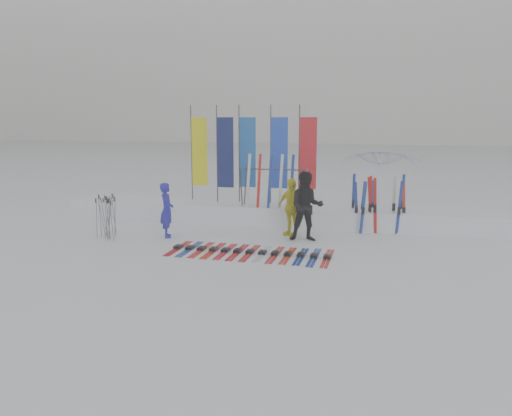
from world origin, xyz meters
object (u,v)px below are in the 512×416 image
(ski_row, at_px, (251,252))
(ski_rack, at_px, (274,182))
(person_blue, at_px, (167,210))
(person_yellow, at_px, (291,207))
(person_black, at_px, (307,207))
(tent_canopy, at_px, (380,184))

(ski_row, xyz_separation_m, ski_rack, (-0.18, 3.52, 1.35))
(person_blue, bearing_deg, ski_rack, -75.95)
(person_blue, relative_size, person_yellow, 0.94)
(person_blue, relative_size, ski_rack, 0.77)
(ski_rack, bearing_deg, person_black, -54.01)
(tent_canopy, bearing_deg, ski_rack, -152.71)
(person_blue, distance_m, ski_rack, 3.57)
(ski_row, bearing_deg, person_blue, 157.55)
(person_yellow, relative_size, ski_row, 0.41)
(person_black, height_order, ski_rack, person_black)
(person_blue, height_order, ski_row, person_blue)
(ski_row, bearing_deg, ski_rack, 92.97)
(tent_canopy, relative_size, ski_rack, 1.31)
(person_yellow, bearing_deg, tent_canopy, 82.25)
(person_black, bearing_deg, ski_rack, 114.77)
(person_yellow, distance_m, ski_row, 2.44)
(person_blue, height_order, person_black, person_black)
(person_blue, distance_m, ski_row, 3.10)
(person_yellow, bearing_deg, person_blue, -130.80)
(tent_canopy, xyz_separation_m, ski_rack, (-3.25, -1.68, 0.18))
(ski_row, relative_size, ski_rack, 1.99)
(tent_canopy, bearing_deg, person_yellow, -129.43)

